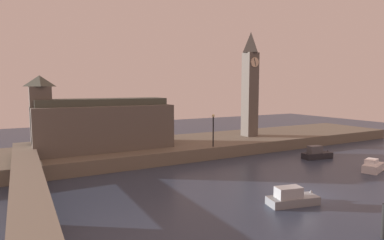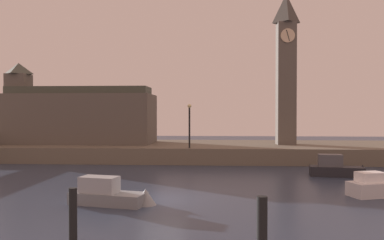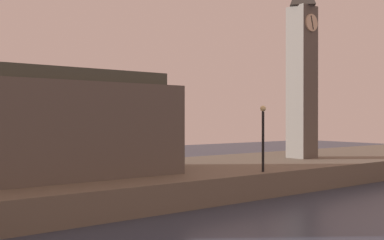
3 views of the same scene
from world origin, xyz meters
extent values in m
cube|color=#6B6051|center=(0.00, 20.00, 0.75)|extent=(70.00, 12.00, 1.50)
cube|color=#5B544C|center=(10.07, 19.66, 7.68)|extent=(1.83, 1.83, 12.37)
cylinder|color=beige|center=(10.07, 18.68, 12.42)|extent=(1.39, 0.12, 1.39)
cube|color=black|center=(10.07, 18.61, 12.42)|extent=(0.35, 0.04, 1.09)
cube|color=#5B544C|center=(-11.56, 20.12, 4.08)|extent=(15.60, 6.39, 5.17)
cube|color=#42473D|center=(-11.56, 20.12, 7.07)|extent=(14.82, 3.84, 0.80)
cylinder|color=black|center=(0.52, 14.74, 3.33)|extent=(0.16, 0.16, 3.66)
sphere|color=#F2E099|center=(0.52, 14.74, 5.34)|extent=(0.36, 0.36, 0.36)
camera|label=1|loc=(-20.44, -18.34, 8.82)|focal=30.00mm
camera|label=2|loc=(2.95, -21.44, 4.69)|focal=37.18mm
camera|label=3|loc=(-19.37, -4.65, 4.75)|focal=42.38mm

